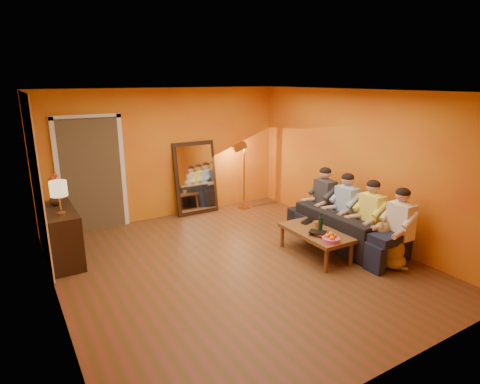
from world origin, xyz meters
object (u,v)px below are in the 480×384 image
person_far_right (325,200)px  sofa (344,227)px  person_far_left (400,227)px  wine_bottle (321,222)px  dog (390,245)px  table_lamp (60,198)px  person_mid_left (371,217)px  person_mid_right (346,208)px  tumbler (316,224)px  vase (56,199)px  floor_lamp (244,177)px  sideboard (62,235)px  coffee_table (315,243)px  laptop (310,222)px  mirror_frame (196,178)px

person_far_right → sofa: bearing=-101.3°
person_far_left → wine_bottle: bearing=133.9°
dog → person_far_left: 0.31m
table_lamp → person_mid_left: (4.37, -1.93, -0.49)m
person_far_left → person_far_right: size_ratio=1.00×
person_mid_right → tumbler: person_mid_right is taller
table_lamp → vase: bearing=90.0°
person_mid_left → person_mid_right: 0.55m
sofa → floor_lamp: bearing=9.4°
tumbler → dog: bearing=-59.8°
sofa → table_lamp: bearing=70.8°
sideboard → coffee_table: bearing=-28.2°
table_lamp → laptop: bearing=-18.5°
floor_lamp → coffee_table: bearing=-84.4°
coffee_table → floor_lamp: floor_lamp is taller
person_far_left → vase: 5.33m
table_lamp → wine_bottle: 3.94m
person_far_right → laptop: size_ratio=3.93×
tumbler → laptop: tumbler is taller
person_far_right → laptop: person_far_right is taller
table_lamp → floor_lamp: bearing=16.1°
mirror_frame → coffee_table: mirror_frame is taller
floor_lamp → person_mid_right: size_ratio=1.18×
coffee_table → person_far_right: (0.87, 0.75, 0.40)m
person_far_right → tumbler: bearing=-139.9°
laptop → dog: bearing=-90.1°
coffee_table → person_mid_right: bearing=14.0°
person_far_left → person_mid_left: 0.55m
sofa → person_far_left: 1.05m
person_far_left → sideboard: bearing=147.5°
mirror_frame → sideboard: bearing=-158.8°
person_far_right → laptop: (-0.69, -0.40, -0.18)m
vase → dog: bearing=-35.6°
floor_lamp → tumbler: (-0.19, -2.56, -0.25)m
sideboard → table_lamp: bearing=-90.0°
wine_bottle → vase: (-3.55, 2.18, 0.38)m
person_far_left → laptop: person_far_left is taller
table_lamp → person_far_right: 4.48m
sideboard → person_mid_right: 4.69m
person_mid_right → person_far_right: bearing=90.0°
person_far_left → floor_lamp: bearing=98.8°
mirror_frame → tumbler: mirror_frame is taller
laptop → vase: bearing=131.1°
person_mid_left → person_far_right: same height
person_far_right → vase: size_ratio=6.07×
person_mid_left → laptop: person_mid_left is taller
sideboard → coffee_table: size_ratio=0.97×
table_lamp → person_mid_left: table_lamp is taller
sofa → person_far_left: person_far_left is taller
mirror_frame → vase: size_ratio=7.57×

